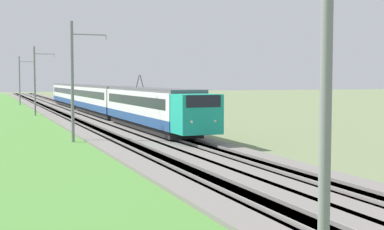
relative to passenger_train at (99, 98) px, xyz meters
name	(u,v)px	position (x,y,z in m)	size (l,w,h in m)	color
ballast_main	(82,124)	(-11.87, 4.05, -2.13)	(240.00, 4.40, 0.30)	slate
ballast_adjacent	(123,123)	(-11.87, 0.00, -2.13)	(240.00, 4.40, 0.30)	slate
track_main	(82,124)	(-11.87, 4.05, -2.12)	(240.00, 1.57, 0.45)	#4C4238
track_adjacent	(123,123)	(-11.87, 0.00, -2.12)	(240.00, 1.57, 0.45)	#4C4238
grass_verge	(13,128)	(-11.87, 10.41, -2.22)	(240.00, 11.75, 0.12)	#4C8438
passenger_train	(99,98)	(0.00, 0.00, 0.00)	(65.22, 2.94, 4.90)	#19A88E
catenary_mast_near	(329,92)	(-55.67, 7.00, 1.98)	(0.22, 2.56, 8.24)	slate
catenary_mast_mid	(73,81)	(-26.05, 7.00, 2.13)	(0.22, 2.56, 8.54)	slate
catenary_mast_far	(35,80)	(3.56, 7.00, 2.12)	(0.22, 2.56, 8.51)	slate
catenary_mast_distant	(20,80)	(33.18, 7.00, 2.10)	(0.22, 2.56, 8.49)	slate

